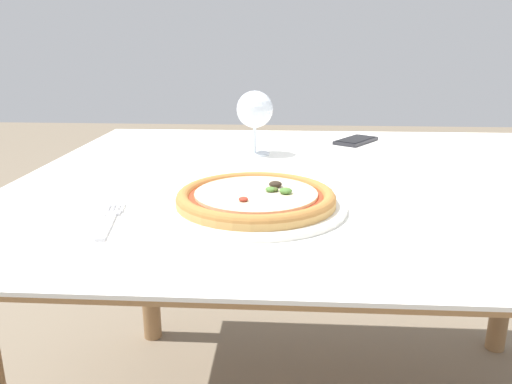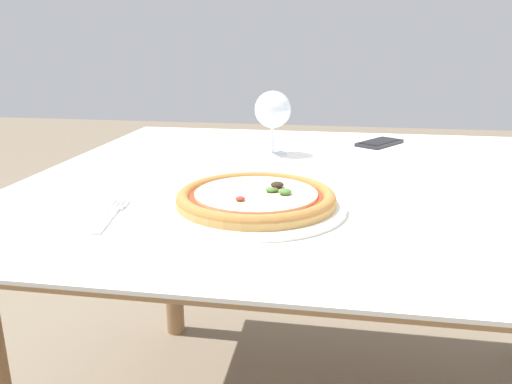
% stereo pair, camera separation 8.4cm
% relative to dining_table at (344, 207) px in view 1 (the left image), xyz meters
% --- Properties ---
extents(dining_table, '(1.37, 1.10, 0.70)m').
position_rel_dining_table_xyz_m(dining_table, '(0.00, 0.00, 0.00)').
color(dining_table, '#997047').
rests_on(dining_table, ground_plane).
extents(pizza_plate, '(0.31, 0.31, 0.04)m').
position_rel_dining_table_xyz_m(pizza_plate, '(-0.18, -0.23, 0.09)').
color(pizza_plate, white).
rests_on(pizza_plate, dining_table).
extents(fork, '(0.05, 0.17, 0.00)m').
position_rel_dining_table_xyz_m(fork, '(-0.41, -0.31, 0.08)').
color(fork, silver).
rests_on(fork, dining_table).
extents(wine_glass_far_left, '(0.09, 0.09, 0.16)m').
position_rel_dining_table_xyz_m(wine_glass_far_left, '(-0.21, 0.19, 0.18)').
color(wine_glass_far_left, silver).
rests_on(wine_glass_far_left, dining_table).
extents(cell_phone, '(0.14, 0.16, 0.01)m').
position_rel_dining_table_xyz_m(cell_phone, '(0.07, 0.37, 0.08)').
color(cell_phone, '#232328').
rests_on(cell_phone, dining_table).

